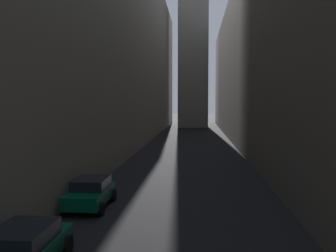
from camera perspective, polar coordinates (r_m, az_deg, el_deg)
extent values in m
plane|color=black|center=(42.19, 3.08, -3.71)|extent=(264.00, 264.00, 0.00)
cube|color=gray|center=(46.14, -11.35, 12.81)|extent=(11.61, 108.00, 25.60)
cube|color=#60594F|center=(45.71, 19.83, 9.62)|extent=(14.82, 108.00, 20.64)
cube|color=gray|center=(84.80, 3.82, 15.03)|extent=(6.36, 6.36, 44.44)
cube|color=black|center=(13.07, -20.86, -15.03)|extent=(1.60, 2.31, 0.53)
cylinder|color=black|center=(14.99, -21.35, -16.10)|extent=(0.22, 0.67, 0.67)
cylinder|color=black|center=(14.35, -14.80, -16.87)|extent=(0.22, 0.67, 0.67)
cube|color=#05472D|center=(19.92, -11.53, -10.07)|extent=(1.76, 4.00, 0.65)
cube|color=black|center=(19.94, -11.42, -8.35)|extent=(1.62, 2.14, 0.51)
cylinder|color=black|center=(21.50, -12.80, -9.97)|extent=(0.22, 0.65, 0.65)
cylinder|color=black|center=(21.06, -8.14, -10.20)|extent=(0.22, 0.65, 0.65)
cylinder|color=black|center=(19.01, -15.27, -11.80)|extent=(0.22, 0.65, 0.65)
cylinder|color=black|center=(18.50, -10.02, -12.16)|extent=(0.22, 0.65, 0.65)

